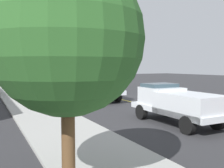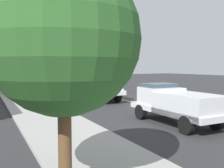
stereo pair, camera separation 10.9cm
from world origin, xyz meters
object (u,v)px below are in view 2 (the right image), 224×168
at_px(utility_bucket_truck, 92,82).
at_px(passing_minivan, 100,82).
at_px(service_pickup_truck, 176,103).
at_px(traffic_cone_mid_rear, 96,91).
at_px(traffic_signal_mast, 36,38).
at_px(traffic_cone_mid_front, 142,99).

height_order(utility_bucket_truck, passing_minivan, utility_bucket_truck).
distance_m(service_pickup_truck, passing_minivan, 20.80).
height_order(service_pickup_truck, traffic_cone_mid_rear, service_pickup_truck).
bearing_deg(utility_bucket_truck, traffic_signal_mast, 70.78).
bearing_deg(traffic_cone_mid_rear, passing_minivan, -31.96).
xyz_separation_m(traffic_cone_mid_rear, traffic_signal_mast, (-1.86, 6.77, 5.15)).
bearing_deg(traffic_cone_mid_front, traffic_cone_mid_rear, -1.46).
bearing_deg(traffic_cone_mid_rear, traffic_cone_mid_front, 178.54).
bearing_deg(traffic_signal_mast, traffic_cone_mid_rear, -74.60).
bearing_deg(passing_minivan, traffic_cone_mid_rear, 148.04).
distance_m(utility_bucket_truck, passing_minivan, 9.86).
bearing_deg(traffic_cone_mid_front, passing_minivan, -13.54).
xyz_separation_m(utility_bucket_truck, passing_minivan, (8.36, -5.19, -0.62)).
bearing_deg(traffic_signal_mast, traffic_cone_mid_front, -136.21).
height_order(service_pickup_truck, traffic_signal_mast, traffic_signal_mast).
relative_size(traffic_cone_mid_front, traffic_signal_mast, 0.11).
xyz_separation_m(passing_minivan, traffic_cone_mid_rear, (-4.88, 3.05, -0.63)).
xyz_separation_m(service_pickup_truck, passing_minivan, (19.97, -5.79, -0.15)).
height_order(passing_minivan, traffic_cone_mid_front, passing_minivan).
distance_m(service_pickup_truck, traffic_cone_mid_front, 6.91).
bearing_deg(utility_bucket_truck, traffic_cone_mid_rear, -31.67).
bearing_deg(utility_bucket_truck, passing_minivan, -31.84).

